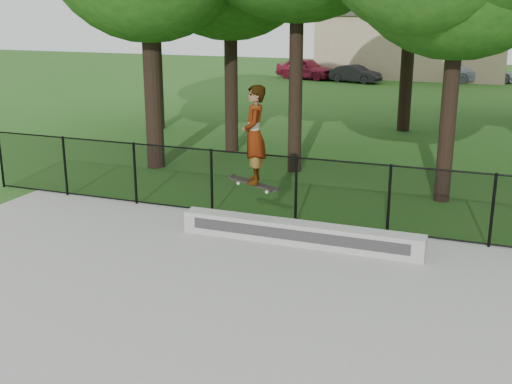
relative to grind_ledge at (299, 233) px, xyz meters
The scene contains 9 objects.
ground 4.73m from the grind_ledge, 95.58° to the right, with size 100.00×100.00×0.00m, color #235518.
concrete_slab 4.73m from the grind_ledge, 95.58° to the right, with size 14.00×12.00×0.06m, color gray.
grind_ledge is the anchor object (origin of this frame).
car_a 30.59m from the grind_ledge, 106.54° to the left, with size 1.61×3.97×1.36m, color maroon.
car_b 28.93m from the grind_ledge, 100.40° to the left, with size 1.13×2.95×1.07m, color black.
car_c 31.24m from the grind_ledge, 86.41° to the left, with size 1.71×3.87×1.22m, color #A7A7BD.
skater_airborne 2.13m from the grind_ledge, behind, with size 0.83×0.82×2.09m.
chainlink_fence 1.39m from the grind_ledge, 110.95° to the left, with size 16.06×0.06×1.50m.
distant_building 33.44m from the grind_ledge, 94.22° to the left, with size 12.40×6.40×4.30m.
Camera 1 is at (3.96, -6.80, 4.64)m, focal length 45.00 mm.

